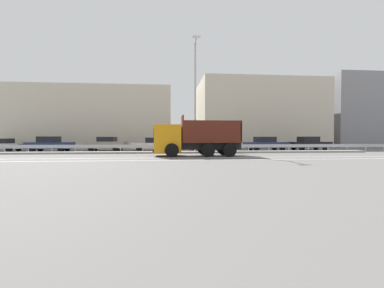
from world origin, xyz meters
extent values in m
plane|color=#605E5B|center=(0.00, 0.00, 0.00)|extent=(320.00, 320.00, 0.00)
cube|color=silver|center=(0.60, -2.65, 0.00)|extent=(63.15, 0.16, 0.01)
cube|color=silver|center=(0.60, -4.62, 0.00)|extent=(63.15, 0.16, 0.01)
cube|color=gray|center=(0.00, 2.70, 0.09)|extent=(34.73, 1.10, 0.18)
cube|color=#9EA0A5|center=(0.00, 3.72, 0.62)|extent=(63.15, 0.04, 0.32)
cylinder|color=#ADADB2|center=(-16.68, 3.72, 0.31)|extent=(0.09, 0.09, 0.62)
cylinder|color=#ADADB2|center=(-14.59, 3.72, 0.31)|extent=(0.09, 0.09, 0.62)
cylinder|color=#ADADB2|center=(-12.51, 3.72, 0.31)|extent=(0.09, 0.09, 0.62)
cylinder|color=#ADADB2|center=(-10.42, 3.72, 0.31)|extent=(0.09, 0.09, 0.62)
cylinder|color=#ADADB2|center=(-8.34, 3.72, 0.31)|extent=(0.09, 0.09, 0.62)
cylinder|color=#ADADB2|center=(-6.25, 3.72, 0.31)|extent=(0.09, 0.09, 0.62)
cylinder|color=#ADADB2|center=(-4.17, 3.72, 0.31)|extent=(0.09, 0.09, 0.62)
cylinder|color=#ADADB2|center=(-2.08, 3.72, 0.31)|extent=(0.09, 0.09, 0.62)
cylinder|color=#ADADB2|center=(0.00, 3.72, 0.31)|extent=(0.09, 0.09, 0.62)
cylinder|color=#ADADB2|center=(2.08, 3.72, 0.31)|extent=(0.09, 0.09, 0.62)
cylinder|color=#ADADB2|center=(4.17, 3.72, 0.31)|extent=(0.09, 0.09, 0.62)
cylinder|color=#ADADB2|center=(6.25, 3.72, 0.31)|extent=(0.09, 0.09, 0.62)
cylinder|color=#ADADB2|center=(8.34, 3.72, 0.31)|extent=(0.09, 0.09, 0.62)
cylinder|color=#ADADB2|center=(10.42, 3.72, 0.31)|extent=(0.09, 0.09, 0.62)
cylinder|color=#ADADB2|center=(12.51, 3.72, 0.31)|extent=(0.09, 0.09, 0.62)
cylinder|color=#ADADB2|center=(14.59, 3.72, 0.31)|extent=(0.09, 0.09, 0.62)
cylinder|color=#ADADB2|center=(16.68, 3.72, 0.31)|extent=(0.09, 0.09, 0.62)
cylinder|color=#ADADB2|center=(18.76, 3.72, 0.31)|extent=(0.09, 0.09, 0.62)
cylinder|color=#ADADB2|center=(20.85, 3.72, 0.31)|extent=(0.09, 0.09, 0.62)
cube|color=orange|center=(-1.77, -0.86, 1.38)|extent=(2.04, 2.39, 2.14)
cube|color=black|center=(-2.80, -0.86, 1.75)|extent=(0.03, 2.05, 0.81)
cube|color=black|center=(-2.84, -0.86, 0.47)|extent=(0.10, 2.34, 0.24)
cube|color=black|center=(1.62, -0.85, 0.79)|extent=(4.75, 1.32, 0.53)
cube|color=#511E14|center=(1.62, -0.85, 1.11)|extent=(4.56, 2.30, 0.12)
cube|color=#511E14|center=(1.62, -1.95, 1.97)|extent=(4.56, 0.11, 1.60)
cube|color=#511E14|center=(1.62, 0.24, 1.97)|extent=(4.56, 0.11, 1.60)
cube|color=#511E14|center=(-0.61, -0.85, 2.17)|extent=(0.10, 2.29, 2.00)
cube|color=#511E14|center=(3.85, -0.85, 1.97)|extent=(0.10, 2.29, 1.60)
cylinder|color=black|center=(-1.46, -2.02, 0.52)|extent=(1.04, 0.32, 1.04)
cylinder|color=black|center=(-1.47, 0.31, 0.52)|extent=(1.04, 0.32, 1.04)
cylinder|color=black|center=(1.27, -2.02, 0.52)|extent=(1.04, 0.32, 1.04)
cylinder|color=black|center=(1.26, 0.32, 0.52)|extent=(1.04, 0.32, 1.04)
cylinder|color=black|center=(2.93, -2.02, 0.52)|extent=(1.04, 0.32, 1.04)
cylinder|color=black|center=(2.92, 0.32, 0.52)|extent=(1.04, 0.32, 1.04)
cylinder|color=white|center=(3.99, 2.70, 0.15)|extent=(0.16, 0.16, 0.30)
cylinder|color=black|center=(3.99, 2.70, 0.45)|extent=(0.16, 0.16, 0.30)
cylinder|color=white|center=(3.99, 2.70, 0.75)|extent=(0.16, 0.16, 0.30)
cylinder|color=black|center=(3.99, 2.70, 1.05)|extent=(0.16, 0.16, 0.30)
cylinder|color=white|center=(3.99, 2.70, 1.35)|extent=(0.16, 0.16, 0.30)
cylinder|color=#1E4CB2|center=(3.99, 2.70, 1.86)|extent=(0.73, 0.03, 0.73)
cylinder|color=white|center=(3.99, 2.70, 1.86)|extent=(0.79, 0.02, 0.79)
cylinder|color=#ADADB2|center=(0.79, 2.75, 5.12)|extent=(0.18, 0.18, 10.23)
cylinder|color=#ADADB2|center=(0.73, 1.65, 10.08)|extent=(0.22, 2.19, 0.10)
cube|color=silver|center=(0.67, 0.56, 10.00)|extent=(0.71, 0.24, 0.12)
cube|color=#A3A3A8|center=(-19.20, 7.21, 0.58)|extent=(4.41, 1.88, 0.55)
cube|color=black|center=(-19.07, 7.21, 1.10)|extent=(1.87, 1.61, 0.50)
cylinder|color=black|center=(-17.82, 6.39, 0.30)|extent=(0.60, 0.21, 0.60)
cylinder|color=black|center=(-17.86, 8.08, 0.30)|extent=(0.60, 0.21, 0.60)
cube|color=navy|center=(-13.90, 6.57, 0.64)|extent=(4.43, 1.86, 0.67)
cube|color=black|center=(-14.03, 6.57, 1.27)|extent=(1.87, 1.60, 0.60)
cylinder|color=black|center=(-12.55, 7.44, 0.30)|extent=(0.60, 0.21, 0.60)
cylinder|color=black|center=(-12.52, 5.75, 0.30)|extent=(0.60, 0.21, 0.60)
cylinder|color=black|center=(-15.28, 7.39, 0.30)|extent=(0.60, 0.21, 0.60)
cylinder|color=black|center=(-15.25, 5.70, 0.30)|extent=(0.60, 0.21, 0.60)
cube|color=gray|center=(-8.42, 7.16, 0.66)|extent=(4.28, 2.15, 0.73)
cube|color=black|center=(-8.30, 7.15, 1.28)|extent=(1.87, 1.73, 0.50)
cylinder|color=black|center=(-9.78, 6.41, 0.30)|extent=(0.61, 0.25, 0.60)
cylinder|color=black|center=(-9.64, 8.13, 0.30)|extent=(0.61, 0.25, 0.60)
cylinder|color=black|center=(-7.21, 6.20, 0.30)|extent=(0.61, 0.25, 0.60)
cylinder|color=black|center=(-7.07, 7.92, 0.30)|extent=(0.61, 0.25, 0.60)
cube|color=silver|center=(-3.29, 6.89, 0.60)|extent=(4.85, 1.91, 0.59)
cube|color=black|center=(-3.14, 6.89, 1.17)|extent=(2.05, 1.66, 0.55)
cylinder|color=black|center=(-4.78, 5.99, 0.30)|extent=(0.60, 0.21, 0.60)
cylinder|color=black|center=(-4.79, 7.77, 0.30)|extent=(0.60, 0.21, 0.60)
cylinder|color=black|center=(-1.78, 6.02, 0.30)|extent=(0.60, 0.21, 0.60)
cylinder|color=black|center=(-1.79, 7.80, 0.30)|extent=(0.60, 0.21, 0.60)
cube|color=#B27A14|center=(2.46, 6.72, 0.56)|extent=(4.39, 2.00, 0.52)
cube|color=black|center=(2.33, 6.72, 1.07)|extent=(1.87, 1.70, 0.49)
cylinder|color=black|center=(3.78, 7.65, 0.30)|extent=(0.61, 0.22, 0.60)
cylinder|color=black|center=(3.83, 5.87, 0.30)|extent=(0.61, 0.22, 0.60)
cylinder|color=black|center=(1.09, 7.57, 0.30)|extent=(0.61, 0.22, 0.60)
cylinder|color=black|center=(1.15, 5.79, 0.30)|extent=(0.61, 0.22, 0.60)
cube|color=navy|center=(9.10, 6.47, 0.62)|extent=(4.82, 2.20, 0.65)
cube|color=black|center=(8.96, 6.46, 1.24)|extent=(2.07, 1.81, 0.60)
cylinder|color=black|center=(10.51, 7.47, 0.30)|extent=(0.61, 0.23, 0.60)
cylinder|color=black|center=(10.61, 5.63, 0.30)|extent=(0.61, 0.23, 0.60)
cylinder|color=black|center=(7.59, 7.31, 0.30)|extent=(0.61, 0.23, 0.60)
cylinder|color=black|center=(7.69, 5.47, 0.30)|extent=(0.61, 0.23, 0.60)
cube|color=black|center=(14.44, 6.95, 0.63)|extent=(4.69, 2.04, 0.66)
cube|color=black|center=(14.30, 6.94, 1.26)|extent=(2.02, 1.68, 0.60)
cylinder|color=black|center=(15.81, 7.88, 0.30)|extent=(0.61, 0.23, 0.60)
cylinder|color=black|center=(15.91, 6.18, 0.30)|extent=(0.61, 0.23, 0.60)
cylinder|color=black|center=(12.97, 7.72, 0.30)|extent=(0.61, 0.23, 0.60)
cylinder|color=black|center=(13.06, 6.02, 0.30)|extent=(0.61, 0.23, 0.60)
cube|color=beige|center=(-11.77, 16.45, 3.93)|extent=(20.66, 12.58, 7.86)
cube|color=beige|center=(11.89, 17.45, 4.88)|extent=(17.74, 11.18, 9.75)
cube|color=gray|center=(30.11, 18.41, 5.61)|extent=(13.98, 9.14, 11.22)
camera|label=1|loc=(-1.70, -21.18, 1.49)|focal=24.00mm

